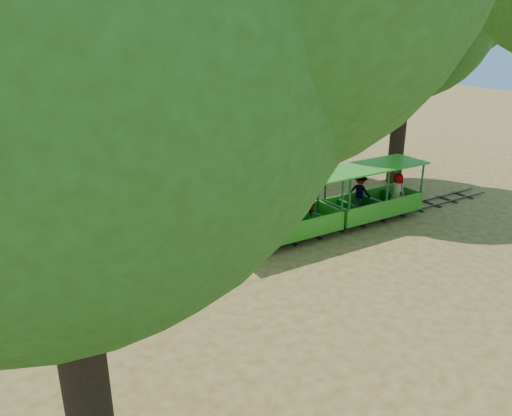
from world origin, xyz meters
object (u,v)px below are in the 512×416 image
locomotive (195,214)px  carriage_rear (374,197)px  fence (168,172)px  carriage_front (285,219)px

locomotive → carriage_rear: 7.18m
carriage_rear → fence: (-4.81, 7.97, -0.28)m
carriage_front → fence: 8.06m
carriage_rear → fence: bearing=121.1°
carriage_rear → fence: 9.31m
locomotive → carriage_front: (3.17, -0.09, -0.79)m
locomotive → carriage_rear: (7.14, -0.05, -0.75)m
carriage_front → carriage_rear: bearing=0.7°
locomotive → fence: bearing=73.6°
carriage_front → fence: (-0.84, 8.01, -0.24)m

